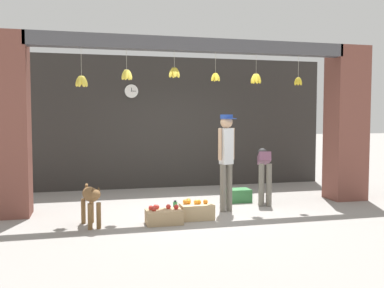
{
  "coord_description": "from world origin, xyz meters",
  "views": [
    {
      "loc": [
        -1.93,
        -7.46,
        1.71
      ],
      "look_at": [
        0.0,
        0.39,
        1.18
      ],
      "focal_mm": 40.0,
      "sensor_mm": 36.0,
      "label": 1
    }
  ],
  "objects_px": {
    "dog": "(91,198)",
    "wall_clock": "(131,91)",
    "water_bottle": "(175,208)",
    "fruit_crate_oranges": "(196,211)",
    "fruit_crate_apples": "(164,216)",
    "produce_box_green": "(237,195)",
    "worker_stooping": "(264,168)",
    "shopkeeper": "(226,154)"
  },
  "relations": [
    {
      "from": "dog",
      "to": "wall_clock",
      "type": "bearing_deg",
      "value": 149.8
    },
    {
      "from": "water_bottle",
      "to": "dog",
      "type": "bearing_deg",
      "value": -163.75
    },
    {
      "from": "fruit_crate_oranges",
      "to": "water_bottle",
      "type": "height_order",
      "value": "fruit_crate_oranges"
    },
    {
      "from": "fruit_crate_apples",
      "to": "wall_clock",
      "type": "distance_m",
      "value": 4.07
    },
    {
      "from": "produce_box_green",
      "to": "water_bottle",
      "type": "xyz_separation_m",
      "value": [
        -1.44,
        -0.87,
        -0.01
      ]
    },
    {
      "from": "dog",
      "to": "water_bottle",
      "type": "bearing_deg",
      "value": 92.37
    },
    {
      "from": "fruit_crate_apples",
      "to": "water_bottle",
      "type": "height_order",
      "value": "fruit_crate_apples"
    },
    {
      "from": "fruit_crate_oranges",
      "to": "worker_stooping",
      "type": "bearing_deg",
      "value": 29.17
    },
    {
      "from": "dog",
      "to": "fruit_crate_apples",
      "type": "height_order",
      "value": "dog"
    },
    {
      "from": "dog",
      "to": "water_bottle",
      "type": "xyz_separation_m",
      "value": [
        1.41,
        0.41,
        -0.33
      ]
    },
    {
      "from": "fruit_crate_oranges",
      "to": "wall_clock",
      "type": "xyz_separation_m",
      "value": [
        -0.73,
        3.24,
        2.16
      ]
    },
    {
      "from": "worker_stooping",
      "to": "wall_clock",
      "type": "bearing_deg",
      "value": 152.75
    },
    {
      "from": "shopkeeper",
      "to": "fruit_crate_oranges",
      "type": "height_order",
      "value": "shopkeeper"
    },
    {
      "from": "dog",
      "to": "shopkeeper",
      "type": "distance_m",
      "value": 2.49
    },
    {
      "from": "fruit_crate_apples",
      "to": "wall_clock",
      "type": "height_order",
      "value": "wall_clock"
    },
    {
      "from": "worker_stooping",
      "to": "fruit_crate_oranges",
      "type": "bearing_deg",
      "value": -132.72
    },
    {
      "from": "water_bottle",
      "to": "fruit_crate_oranges",
      "type": "bearing_deg",
      "value": -48.66
    },
    {
      "from": "dog",
      "to": "water_bottle",
      "type": "relative_size",
      "value": 3.05
    },
    {
      "from": "shopkeeper",
      "to": "wall_clock",
      "type": "xyz_separation_m",
      "value": [
        -1.39,
        2.81,
        1.25
      ]
    },
    {
      "from": "produce_box_green",
      "to": "water_bottle",
      "type": "bearing_deg",
      "value": -148.86
    },
    {
      "from": "fruit_crate_apples",
      "to": "wall_clock",
      "type": "bearing_deg",
      "value": 92.43
    },
    {
      "from": "produce_box_green",
      "to": "water_bottle",
      "type": "distance_m",
      "value": 1.68
    },
    {
      "from": "dog",
      "to": "worker_stooping",
      "type": "height_order",
      "value": "worker_stooping"
    },
    {
      "from": "fruit_crate_apples",
      "to": "water_bottle",
      "type": "relative_size",
      "value": 2.19
    },
    {
      "from": "worker_stooping",
      "to": "shopkeeper",
      "type": "bearing_deg",
      "value": -135.64
    },
    {
      "from": "dog",
      "to": "wall_clock",
      "type": "relative_size",
      "value": 2.4
    },
    {
      "from": "water_bottle",
      "to": "worker_stooping",
      "type": "bearing_deg",
      "value": 16.57
    },
    {
      "from": "fruit_crate_apples",
      "to": "produce_box_green",
      "type": "xyz_separation_m",
      "value": [
        1.73,
        1.39,
        0.01
      ]
    },
    {
      "from": "fruit_crate_oranges",
      "to": "fruit_crate_apples",
      "type": "relative_size",
      "value": 0.94
    },
    {
      "from": "worker_stooping",
      "to": "dog",
      "type": "bearing_deg",
      "value": -145.46
    },
    {
      "from": "fruit_crate_oranges",
      "to": "fruit_crate_apples",
      "type": "distance_m",
      "value": 0.61
    },
    {
      "from": "dog",
      "to": "shopkeeper",
      "type": "height_order",
      "value": "shopkeeper"
    },
    {
      "from": "fruit_crate_apples",
      "to": "produce_box_green",
      "type": "bearing_deg",
      "value": 38.73
    },
    {
      "from": "worker_stooping",
      "to": "fruit_crate_oranges",
      "type": "distance_m",
      "value": 1.91
    },
    {
      "from": "fruit_crate_oranges",
      "to": "fruit_crate_apples",
      "type": "xyz_separation_m",
      "value": [
        -0.58,
        -0.19,
        -0.02
      ]
    },
    {
      "from": "fruit_crate_apples",
      "to": "produce_box_green",
      "type": "height_order",
      "value": "fruit_crate_apples"
    },
    {
      "from": "produce_box_green",
      "to": "wall_clock",
      "type": "relative_size",
      "value": 1.58
    },
    {
      "from": "dog",
      "to": "produce_box_green",
      "type": "xyz_separation_m",
      "value": [
        2.85,
        1.28,
        -0.32
      ]
    },
    {
      "from": "fruit_crate_oranges",
      "to": "produce_box_green",
      "type": "xyz_separation_m",
      "value": [
        1.15,
        1.2,
        -0.01
      ]
    },
    {
      "from": "shopkeeper",
      "to": "fruit_crate_apples",
      "type": "bearing_deg",
      "value": 8.49
    },
    {
      "from": "produce_box_green",
      "to": "wall_clock",
      "type": "xyz_separation_m",
      "value": [
        -1.88,
        2.05,
        2.17
      ]
    },
    {
      "from": "dog",
      "to": "shopkeeper",
      "type": "xyz_separation_m",
      "value": [
        2.37,
        0.51,
        0.59
      ]
    }
  ]
}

